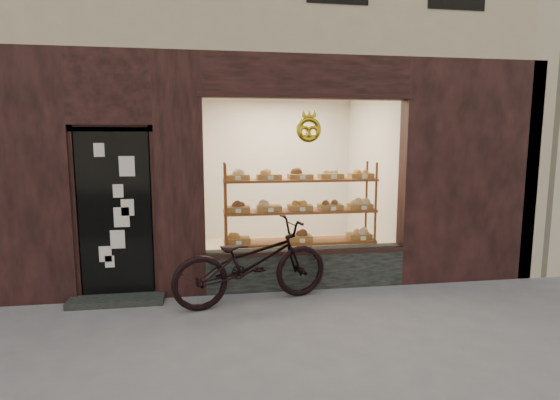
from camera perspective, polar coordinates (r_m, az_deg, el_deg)
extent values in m
plane|color=#5C5C62|center=(4.17, 3.50, -21.18)|extent=(90.00, 90.00, 0.00)
cube|color=black|center=(6.07, 3.39, -8.84)|extent=(2.70, 0.25, 0.55)
cube|color=black|center=(5.82, -20.71, -1.75)|extent=(0.90, 0.04, 2.15)
cube|color=black|center=(5.93, -20.52, -12.16)|extent=(1.15, 0.35, 0.08)
torus|color=gold|center=(5.71, 3.77, 9.16)|extent=(0.33, 0.07, 0.33)
cube|color=brown|center=(6.54, 2.57, -9.67)|extent=(2.20, 0.45, 0.04)
cube|color=brown|center=(6.40, 2.60, -5.40)|extent=(2.20, 0.45, 0.03)
cube|color=brown|center=(6.31, 2.62, -1.43)|extent=(2.20, 0.45, 0.04)
cube|color=brown|center=(6.26, 2.65, 2.64)|extent=(2.20, 0.45, 0.04)
cylinder|color=brown|center=(6.03, -7.05, -3.38)|extent=(0.04, 0.04, 1.70)
cylinder|color=brown|center=(6.46, 12.32, -2.75)|extent=(0.04, 0.04, 1.70)
cylinder|color=brown|center=(6.41, -7.16, -2.70)|extent=(0.04, 0.04, 1.70)
cylinder|color=brown|center=(6.81, 11.14, -2.16)|extent=(0.04, 0.04, 1.70)
cube|color=brown|center=(6.28, -5.51, -5.21)|extent=(0.34, 0.24, 0.07)
sphere|color=#B88735|center=(6.26, -5.52, -4.45)|extent=(0.11, 0.11, 0.11)
cube|color=silver|center=(6.10, -5.41, -5.60)|extent=(0.07, 0.01, 0.05)
cube|color=brown|center=(6.39, 2.60, -4.95)|extent=(0.34, 0.24, 0.07)
sphere|color=#4A230E|center=(6.37, 2.61, -4.20)|extent=(0.11, 0.11, 0.11)
cube|color=silver|center=(6.22, 2.94, -5.32)|extent=(0.07, 0.01, 0.05)
cube|color=brown|center=(6.63, 10.28, -4.60)|extent=(0.34, 0.24, 0.07)
sphere|color=#CBB885|center=(6.61, 10.29, -3.88)|extent=(0.11, 0.11, 0.11)
cube|color=silver|center=(6.46, 10.81, -4.95)|extent=(0.08, 0.01, 0.05)
cube|color=brown|center=(6.19, -5.56, -1.15)|extent=(0.34, 0.24, 0.07)
sphere|color=#4A230E|center=(6.18, -5.57, -0.37)|extent=(0.11, 0.11, 0.11)
cube|color=silver|center=(6.01, -5.46, -1.43)|extent=(0.07, 0.01, 0.06)
cube|color=brown|center=(6.23, -1.43, -1.06)|extent=(0.34, 0.24, 0.07)
sphere|color=#CBB885|center=(6.22, -1.43, -0.28)|extent=(0.11, 0.11, 0.11)
cube|color=silver|center=(6.05, -1.20, -1.33)|extent=(0.07, 0.01, 0.06)
cube|color=brown|center=(6.31, 2.63, -0.96)|extent=(0.34, 0.24, 0.07)
sphere|color=#B88735|center=(6.29, 2.63, -0.19)|extent=(0.11, 0.11, 0.11)
cube|color=silver|center=(6.13, 2.97, -1.22)|extent=(0.07, 0.01, 0.06)
cube|color=brown|center=(6.41, 6.57, -0.86)|extent=(0.34, 0.24, 0.07)
sphere|color=#4A230E|center=(6.40, 6.58, -0.10)|extent=(0.11, 0.11, 0.11)
cube|color=silver|center=(6.23, 7.02, -1.11)|extent=(0.07, 0.01, 0.06)
cube|color=brown|center=(6.54, 10.37, -0.75)|extent=(0.34, 0.24, 0.07)
sphere|color=#CBB885|center=(6.53, 10.39, -0.02)|extent=(0.11, 0.11, 0.11)
cube|color=silver|center=(6.37, 10.92, -1.00)|extent=(0.08, 0.01, 0.06)
cube|color=brown|center=(6.14, -5.62, 3.00)|extent=(0.34, 0.24, 0.07)
sphere|color=#CBB885|center=(6.13, -5.63, 3.79)|extent=(0.11, 0.11, 0.11)
cube|color=silver|center=(5.95, -5.52, 2.85)|extent=(0.07, 0.01, 0.06)
cube|color=brown|center=(6.18, -1.45, 3.07)|extent=(0.34, 0.24, 0.07)
sphere|color=#B88735|center=(6.17, -1.45, 3.85)|extent=(0.11, 0.11, 0.11)
cube|color=silver|center=(6.00, -1.22, 2.92)|extent=(0.07, 0.01, 0.06)
cube|color=brown|center=(6.25, 2.65, 3.12)|extent=(0.34, 0.24, 0.07)
sphere|color=#4A230E|center=(6.25, 2.66, 3.90)|extent=(0.11, 0.11, 0.11)
cube|color=silver|center=(6.07, 3.00, 2.97)|extent=(0.07, 0.01, 0.06)
cube|color=brown|center=(6.36, 6.64, 3.16)|extent=(0.34, 0.24, 0.07)
sphere|color=#CBB885|center=(6.35, 6.65, 3.92)|extent=(0.11, 0.11, 0.11)
cube|color=silver|center=(6.18, 7.09, 3.01)|extent=(0.07, 0.01, 0.06)
cube|color=brown|center=(6.49, 10.47, 3.18)|extent=(0.34, 0.24, 0.07)
sphere|color=#B88735|center=(6.49, 10.49, 3.92)|extent=(0.11, 0.11, 0.11)
cube|color=silver|center=(6.32, 11.03, 3.03)|extent=(0.08, 0.01, 0.06)
imported|color=black|center=(5.46, -3.68, -8.09)|extent=(2.09, 1.14, 1.04)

